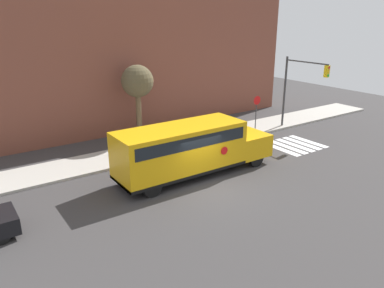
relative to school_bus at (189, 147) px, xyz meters
The scene contains 8 objects.
ground_plane 2.49m from the school_bus, 91.41° to the right, with size 60.00×60.00×0.00m, color #3A3838.
sidewalk_strip 4.91m from the school_bus, 90.56° to the left, with size 44.00×3.00×0.15m.
building_backdrop 11.72m from the school_bus, 90.23° to the left, with size 32.00×4.00×10.59m.
crosswalk_stripes 9.04m from the school_bus, ahead, with size 3.30×3.20×0.01m.
school_bus is the anchor object (origin of this frame).
stop_sign 9.22m from the school_bus, 23.14° to the left, with size 0.64×0.10×2.87m.
traffic_light 11.89m from the school_bus, 12.13° to the left, with size 0.28×3.82×5.52m.
tree_near_sidewalk 7.83m from the school_bus, 84.10° to the left, with size 2.22×2.22×5.28m.
Camera 1 is at (-10.62, -13.97, 8.43)m, focal length 35.00 mm.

